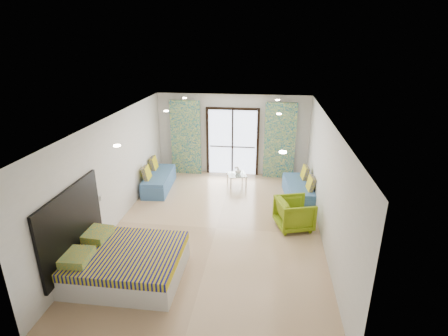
# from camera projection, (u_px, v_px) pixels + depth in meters

# --- Properties ---
(floor) EXTENTS (5.00, 7.50, 0.01)m
(floor) POSITION_uv_depth(u_px,v_px,m) (216.00, 228.00, 8.58)
(floor) COLOR tan
(floor) RESTS_ON ground
(ceiling) EXTENTS (5.00, 7.50, 0.01)m
(ceiling) POSITION_uv_depth(u_px,v_px,m) (215.00, 120.00, 7.63)
(ceiling) COLOR silver
(ceiling) RESTS_ON ground
(wall_back) EXTENTS (5.00, 0.01, 2.70)m
(wall_back) POSITION_uv_depth(u_px,v_px,m) (233.00, 135.00, 11.59)
(wall_back) COLOR silver
(wall_back) RESTS_ON ground
(wall_front) EXTENTS (5.00, 0.01, 2.70)m
(wall_front) POSITION_uv_depth(u_px,v_px,m) (174.00, 283.00, 4.63)
(wall_front) COLOR silver
(wall_front) RESTS_ON ground
(wall_left) EXTENTS (0.01, 7.50, 2.70)m
(wall_left) POSITION_uv_depth(u_px,v_px,m) (113.00, 172.00, 8.40)
(wall_left) COLOR silver
(wall_left) RESTS_ON ground
(wall_right) EXTENTS (0.01, 7.50, 2.70)m
(wall_right) POSITION_uv_depth(u_px,v_px,m) (326.00, 183.00, 7.81)
(wall_right) COLOR silver
(wall_right) RESTS_ON ground
(balcony_door) EXTENTS (1.76, 0.08, 2.28)m
(balcony_door) POSITION_uv_depth(u_px,v_px,m) (233.00, 138.00, 11.60)
(balcony_door) COLOR black
(balcony_door) RESTS_ON floor
(balcony_rail) EXTENTS (1.52, 0.03, 0.04)m
(balcony_rail) POSITION_uv_depth(u_px,v_px,m) (232.00, 147.00, 11.71)
(balcony_rail) COLOR #595451
(balcony_rail) RESTS_ON balcony_door
(curtain_left) EXTENTS (1.00, 0.10, 2.50)m
(curtain_left) POSITION_uv_depth(u_px,v_px,m) (186.00, 138.00, 11.64)
(curtain_left) COLOR silver
(curtain_left) RESTS_ON floor
(curtain_right) EXTENTS (1.00, 0.10, 2.50)m
(curtain_right) POSITION_uv_depth(u_px,v_px,m) (280.00, 141.00, 11.28)
(curtain_right) COLOR silver
(curtain_right) RESTS_ON floor
(downlight_a) EXTENTS (0.12, 0.12, 0.02)m
(downlight_a) POSITION_uv_depth(u_px,v_px,m) (117.00, 146.00, 5.95)
(downlight_a) COLOR #FFE0B2
(downlight_a) RESTS_ON ceiling
(downlight_b) EXTENTS (0.12, 0.12, 0.02)m
(downlight_b) POSITION_uv_depth(u_px,v_px,m) (283.00, 152.00, 5.62)
(downlight_b) COLOR #FFE0B2
(downlight_b) RESTS_ON ceiling
(downlight_c) EXTENTS (0.12, 0.12, 0.02)m
(downlight_c) POSITION_uv_depth(u_px,v_px,m) (166.00, 111.00, 8.74)
(downlight_c) COLOR #FFE0B2
(downlight_c) RESTS_ON ceiling
(downlight_d) EXTENTS (0.12, 0.12, 0.02)m
(downlight_d) POSITION_uv_depth(u_px,v_px,m) (279.00, 114.00, 8.41)
(downlight_d) COLOR #FFE0B2
(downlight_d) RESTS_ON ceiling
(downlight_e) EXTENTS (0.12, 0.12, 0.02)m
(downlight_e) POSITION_uv_depth(u_px,v_px,m) (185.00, 98.00, 10.59)
(downlight_e) COLOR #FFE0B2
(downlight_e) RESTS_ON ceiling
(downlight_f) EXTENTS (0.12, 0.12, 0.02)m
(downlight_f) POSITION_uv_depth(u_px,v_px,m) (278.00, 100.00, 10.26)
(downlight_f) COLOR #FFE0B2
(downlight_f) RESTS_ON ceiling
(headboard) EXTENTS (0.06, 2.10, 1.50)m
(headboard) POSITION_uv_depth(u_px,v_px,m) (72.00, 226.00, 6.61)
(headboard) COLOR black
(headboard) RESTS_ON floor
(switch_plate) EXTENTS (0.02, 0.10, 0.10)m
(switch_plate) POSITION_uv_depth(u_px,v_px,m) (101.00, 198.00, 7.78)
(switch_plate) COLOR silver
(switch_plate) RESTS_ON wall_left
(bed) EXTENTS (2.10, 1.71, 0.72)m
(bed) POSITION_uv_depth(u_px,v_px,m) (126.00, 263.00, 6.76)
(bed) COLOR silver
(bed) RESTS_ON floor
(daybed_left) EXTENTS (0.81, 1.83, 0.88)m
(daybed_left) POSITION_uv_depth(u_px,v_px,m) (159.00, 180.00, 10.73)
(daybed_left) COLOR #3E6494
(daybed_left) RESTS_ON floor
(daybed_right) EXTENTS (0.87, 1.81, 0.86)m
(daybed_right) POSITION_uv_depth(u_px,v_px,m) (299.00, 190.00, 10.05)
(daybed_right) COLOR #3E6494
(daybed_right) RESTS_ON floor
(coffee_table) EXTENTS (0.71, 0.71, 0.64)m
(coffee_table) POSITION_uv_depth(u_px,v_px,m) (237.00, 175.00, 10.96)
(coffee_table) COLOR silver
(coffee_table) RESTS_ON floor
(vase) EXTENTS (0.22, 0.22, 0.20)m
(vase) POSITION_uv_depth(u_px,v_px,m) (238.00, 171.00, 10.95)
(vase) COLOR white
(vase) RESTS_ON coffee_table
(armchair) EXTENTS (0.97, 1.00, 0.84)m
(armchair) POSITION_uv_depth(u_px,v_px,m) (294.00, 212.00, 8.47)
(armchair) COLOR olive
(armchair) RESTS_ON floor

